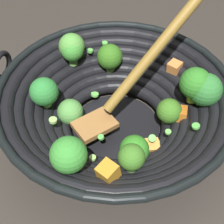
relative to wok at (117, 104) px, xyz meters
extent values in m
plane|color=#332D28|center=(0.00, 0.00, -0.07)|extent=(4.00, 4.00, 0.00)
cylinder|color=black|center=(0.00, 0.00, -0.06)|extent=(0.16, 0.16, 0.01)
torus|color=black|center=(0.00, 0.00, -0.05)|extent=(0.22, 0.22, 0.02)
torus|color=black|center=(0.00, 0.00, -0.04)|extent=(0.25, 0.25, 0.02)
torus|color=black|center=(0.00, 0.00, -0.03)|extent=(0.28, 0.28, 0.02)
torus|color=black|center=(0.00, 0.00, -0.01)|extent=(0.30, 0.30, 0.02)
torus|color=black|center=(0.00, 0.00, 0.00)|extent=(0.33, 0.33, 0.02)
torus|color=black|center=(0.00, 0.00, 0.01)|extent=(0.36, 0.36, 0.02)
torus|color=black|center=(0.00, 0.00, 0.02)|extent=(0.39, 0.39, 0.02)
torus|color=black|center=(0.00, 0.00, 0.03)|extent=(0.41, 0.41, 0.01)
torus|color=black|center=(-0.22, -0.02, 0.03)|extent=(0.02, 0.05, 0.05)
cylinder|color=#87B949|center=(0.12, 0.06, 0.01)|extent=(0.03, 0.03, 0.02)
sphere|color=#317E26|center=(0.12, 0.06, 0.04)|extent=(0.05, 0.05, 0.05)
cylinder|color=#88C25E|center=(-0.12, -0.04, 0.00)|extent=(0.02, 0.02, 0.02)
sphere|color=#2E8437|center=(-0.12, -0.04, 0.02)|extent=(0.05, 0.05, 0.05)
cylinder|color=#72A941|center=(-0.06, 0.10, -0.02)|extent=(0.03, 0.03, 0.02)
sphere|color=#356F1C|center=(-0.06, 0.10, 0.01)|extent=(0.05, 0.05, 0.05)
cylinder|color=#82B24C|center=(-0.01, -0.15, 0.02)|extent=(0.03, 0.03, 0.02)
sphere|color=green|center=(-0.01, -0.15, 0.05)|extent=(0.05, 0.05, 0.05)
cylinder|color=#6FAC41|center=(-0.12, 0.07, 0.01)|extent=(0.02, 0.02, 0.02)
sphere|color=#559C3F|center=(-0.12, 0.07, 0.04)|extent=(0.05, 0.05, 0.05)
cylinder|color=#79B352|center=(0.13, 0.06, 0.00)|extent=(0.03, 0.03, 0.01)
sphere|color=#307933|center=(0.13, 0.06, 0.03)|extent=(0.06, 0.06, 0.06)
cylinder|color=#699E4D|center=(-0.12, 0.07, 0.01)|extent=(0.02, 0.02, 0.02)
sphere|color=#3E9033|center=(-0.12, 0.07, 0.03)|extent=(0.04, 0.04, 0.04)
cylinder|color=#79AE53|center=(0.09, 0.03, -0.04)|extent=(0.02, 0.02, 0.01)
sphere|color=#3D7421|center=(0.09, 0.03, -0.01)|extent=(0.04, 0.04, 0.04)
cylinder|color=#6E9F3E|center=(0.06, -0.07, -0.04)|extent=(0.03, 0.03, 0.02)
sphere|color=#338223|center=(0.06, -0.07, -0.01)|extent=(0.05, 0.05, 0.05)
cylinder|color=#84B44C|center=(-0.08, -0.03, -0.05)|extent=(0.02, 0.02, 0.01)
sphere|color=#539644|center=(-0.08, -0.03, -0.03)|extent=(0.05, 0.05, 0.05)
cylinder|color=#72B250|center=(0.07, -0.11, 0.00)|extent=(0.02, 0.02, 0.02)
sphere|color=#3E7725|center=(0.07, -0.11, 0.03)|extent=(0.04, 0.04, 0.04)
cube|color=orange|center=(0.07, 0.13, 0.01)|extent=(0.03, 0.03, 0.02)
cube|color=orange|center=(0.05, -0.15, 0.02)|extent=(0.03, 0.03, 0.03)
cube|color=#C4681E|center=(0.10, 0.04, -0.02)|extent=(0.03, 0.03, 0.03)
cube|color=gold|center=(0.08, -0.03, -0.04)|extent=(0.03, 0.03, 0.03)
cylinder|color=#6BC651|center=(-0.07, 0.04, -0.04)|extent=(0.02, 0.02, 0.01)
cylinder|color=#56B247|center=(-0.08, 0.13, 0.02)|extent=(0.01, 0.01, 0.01)
cylinder|color=#99D166|center=(0.01, -0.11, -0.01)|extent=(0.01, 0.01, 0.00)
cylinder|color=#56B247|center=(0.14, -0.01, 0.02)|extent=(0.02, 0.02, 0.01)
cylinder|color=#56B247|center=(0.08, -0.02, -0.04)|extent=(0.02, 0.02, 0.01)
cylinder|color=#56B247|center=(0.00, -0.06, -0.02)|extent=(0.02, 0.02, 0.01)
cylinder|color=#56B247|center=(-0.10, 0.10, 0.01)|extent=(0.02, 0.02, 0.01)
cylinder|color=#6BC651|center=(0.10, -0.02, -0.01)|extent=(0.01, 0.01, 0.00)
cylinder|color=#99D166|center=(-0.08, -0.08, 0.00)|extent=(0.02, 0.02, 0.01)
cylinder|color=#6BC651|center=(0.08, -0.03, -0.02)|extent=(0.01, 0.01, 0.01)
cube|color=#9E6B38|center=(-0.02, -0.04, -0.02)|extent=(0.08, 0.09, 0.01)
cylinder|color=olive|center=(0.04, 0.07, 0.09)|extent=(0.13, 0.19, 0.19)
camera|label=1|loc=(0.16, -0.37, 0.43)|focal=54.17mm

